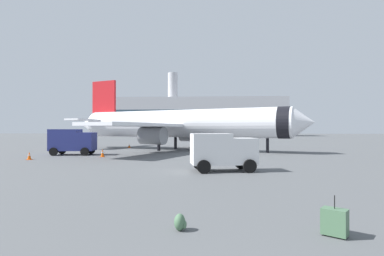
{
  "coord_description": "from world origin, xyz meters",
  "views": [
    {
      "loc": [
        -0.22,
        -2.86,
        2.89
      ],
      "look_at": [
        -1.68,
        23.33,
        3.0
      ],
      "focal_mm": 28.24,
      "sensor_mm": 36.0,
      "label": 1
    }
  ],
  "objects_px": {
    "rolling_suitcase": "(335,222)",
    "traveller_backpack": "(180,222)",
    "cargo_van": "(222,150)",
    "safety_cone_mid": "(129,146)",
    "service_truck": "(72,141)",
    "airplane_at_gate": "(179,124)",
    "safety_cone_far": "(29,156)",
    "safety_cone_near": "(103,153)"
  },
  "relations": [
    {
      "from": "airplane_at_gate",
      "to": "cargo_van",
      "type": "height_order",
      "value": "airplane_at_gate"
    },
    {
      "from": "cargo_van",
      "to": "traveller_backpack",
      "type": "height_order",
      "value": "cargo_van"
    },
    {
      "from": "service_truck",
      "to": "traveller_backpack",
      "type": "distance_m",
      "value": 28.63
    },
    {
      "from": "safety_cone_mid",
      "to": "rolling_suitcase",
      "type": "xyz_separation_m",
      "value": [
        15.85,
        -38.24,
        0.1
      ]
    },
    {
      "from": "airplane_at_gate",
      "to": "rolling_suitcase",
      "type": "height_order",
      "value": "airplane_at_gate"
    },
    {
      "from": "cargo_van",
      "to": "safety_cone_near",
      "type": "xyz_separation_m",
      "value": [
        -12.03,
        10.07,
        -1.04
      ]
    },
    {
      "from": "safety_cone_near",
      "to": "safety_cone_mid",
      "type": "height_order",
      "value": "safety_cone_near"
    },
    {
      "from": "cargo_van",
      "to": "rolling_suitcase",
      "type": "xyz_separation_m",
      "value": [
        2.46,
        -12.51,
        -1.06
      ]
    },
    {
      "from": "safety_cone_mid",
      "to": "cargo_van",
      "type": "bearing_deg",
      "value": -62.5
    },
    {
      "from": "traveller_backpack",
      "to": "cargo_van",
      "type": "bearing_deg",
      "value": 81.9
    },
    {
      "from": "safety_cone_mid",
      "to": "safety_cone_far",
      "type": "distance_m",
      "value": 19.43
    },
    {
      "from": "cargo_van",
      "to": "safety_cone_mid",
      "type": "height_order",
      "value": "cargo_van"
    },
    {
      "from": "cargo_van",
      "to": "safety_cone_far",
      "type": "height_order",
      "value": "cargo_van"
    },
    {
      "from": "service_truck",
      "to": "traveller_backpack",
      "type": "relative_size",
      "value": 10.34
    },
    {
      "from": "safety_cone_near",
      "to": "safety_cone_far",
      "type": "distance_m",
      "value": 6.75
    },
    {
      "from": "safety_cone_far",
      "to": "rolling_suitcase",
      "type": "relative_size",
      "value": 0.71
    },
    {
      "from": "safety_cone_mid",
      "to": "safety_cone_far",
      "type": "relative_size",
      "value": 0.77
    },
    {
      "from": "safety_cone_mid",
      "to": "rolling_suitcase",
      "type": "distance_m",
      "value": 41.4
    },
    {
      "from": "safety_cone_mid",
      "to": "rolling_suitcase",
      "type": "height_order",
      "value": "rolling_suitcase"
    },
    {
      "from": "service_truck",
      "to": "cargo_van",
      "type": "bearing_deg",
      "value": -37.05
    },
    {
      "from": "service_truck",
      "to": "cargo_van",
      "type": "height_order",
      "value": "service_truck"
    },
    {
      "from": "service_truck",
      "to": "safety_cone_far",
      "type": "xyz_separation_m",
      "value": [
        -1.66,
        -5.47,
        -1.22
      ]
    },
    {
      "from": "airplane_at_gate",
      "to": "traveller_backpack",
      "type": "xyz_separation_m",
      "value": [
        3.39,
        -33.26,
        -3.42
      ]
    },
    {
      "from": "airplane_at_gate",
      "to": "service_truck",
      "type": "distance_m",
      "value": 14.27
    },
    {
      "from": "rolling_suitcase",
      "to": "traveller_backpack",
      "type": "relative_size",
      "value": 2.29
    },
    {
      "from": "safety_cone_near",
      "to": "safety_cone_mid",
      "type": "bearing_deg",
      "value": 94.96
    },
    {
      "from": "airplane_at_gate",
      "to": "safety_cone_mid",
      "type": "relative_size",
      "value": 57.4
    },
    {
      "from": "cargo_van",
      "to": "safety_cone_near",
      "type": "distance_m",
      "value": 15.73
    },
    {
      "from": "cargo_van",
      "to": "service_truck",
      "type": "bearing_deg",
      "value": 142.95
    },
    {
      "from": "safety_cone_near",
      "to": "rolling_suitcase",
      "type": "distance_m",
      "value": 26.83
    },
    {
      "from": "airplane_at_gate",
      "to": "cargo_van",
      "type": "distance_m",
      "value": 21.69
    },
    {
      "from": "safety_cone_mid",
      "to": "traveller_backpack",
      "type": "height_order",
      "value": "safety_cone_mid"
    },
    {
      "from": "airplane_at_gate",
      "to": "cargo_van",
      "type": "relative_size",
      "value": 7.34
    },
    {
      "from": "service_truck",
      "to": "rolling_suitcase",
      "type": "xyz_separation_m",
      "value": [
        18.77,
        -24.83,
        -1.22
      ]
    },
    {
      "from": "service_truck",
      "to": "safety_cone_far",
      "type": "height_order",
      "value": "service_truck"
    },
    {
      "from": "rolling_suitcase",
      "to": "traveller_backpack",
      "type": "bearing_deg",
      "value": 177.08
    },
    {
      "from": "rolling_suitcase",
      "to": "safety_cone_near",
      "type": "bearing_deg",
      "value": 122.69
    },
    {
      "from": "airplane_at_gate",
      "to": "rolling_suitcase",
      "type": "bearing_deg",
      "value": -77.2
    },
    {
      "from": "airplane_at_gate",
      "to": "safety_cone_near",
      "type": "relative_size",
      "value": 41.15
    },
    {
      "from": "airplane_at_gate",
      "to": "cargo_van",
      "type": "bearing_deg",
      "value": -76.22
    },
    {
      "from": "service_truck",
      "to": "safety_cone_near",
      "type": "distance_m",
      "value": 4.97
    },
    {
      "from": "safety_cone_far",
      "to": "traveller_backpack",
      "type": "distance_m",
      "value": 25.09
    }
  ]
}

